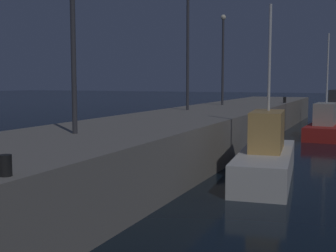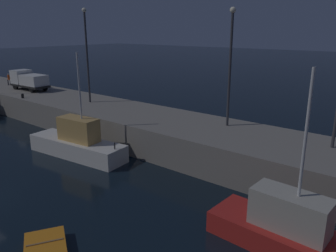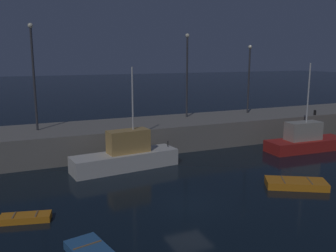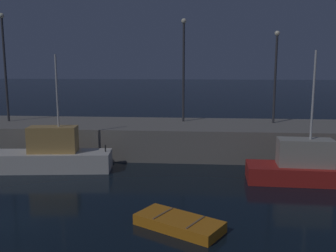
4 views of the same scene
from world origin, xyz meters
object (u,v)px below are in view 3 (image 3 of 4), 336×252
(dinghy_orange_near, at_px, (296,184))
(lamp_post_east, at_px, (187,70))
(fishing_boat_orange, at_px, (126,156))
(fishing_boat_blue, at_px, (306,141))
(lamp_post_west, at_px, (33,70))
(lamp_post_central, at_px, (249,74))
(bollard_central, at_px, (315,113))
(rowboat_blue_far, at_px, (25,218))

(dinghy_orange_near, relative_size, lamp_post_east, 0.50)
(fishing_boat_orange, bearing_deg, fishing_boat_blue, -4.19)
(lamp_post_west, xyz_separation_m, lamp_post_central, (23.22, 0.90, -0.79))
(lamp_post_east, bearing_deg, bollard_central, -18.69)
(dinghy_orange_near, bearing_deg, fishing_boat_blue, 43.17)
(fishing_boat_orange, xyz_separation_m, lamp_post_east, (9.18, 7.52, 6.55))
(fishing_boat_blue, height_order, fishing_boat_orange, fishing_boat_blue)
(rowboat_blue_far, distance_m, lamp_post_west, 15.55)
(fishing_boat_orange, height_order, lamp_post_west, lamp_post_west)
(fishing_boat_orange, height_order, rowboat_blue_far, fishing_boat_orange)
(fishing_boat_blue, height_order, rowboat_blue_far, fishing_boat_blue)
(fishing_boat_blue, xyz_separation_m, lamp_post_east, (-8.56, 8.82, 6.66))
(fishing_boat_blue, bearing_deg, dinghy_orange_near, -136.83)
(lamp_post_central, bearing_deg, lamp_post_west, -177.77)
(dinghy_orange_near, height_order, lamp_post_west, lamp_post_west)
(fishing_boat_blue, xyz_separation_m, lamp_post_west, (-24.01, 7.65, 6.89))
(fishing_boat_blue, height_order, dinghy_orange_near, fishing_boat_blue)
(lamp_post_west, xyz_separation_m, lamp_post_east, (15.45, 1.16, -0.23))
(rowboat_blue_far, relative_size, lamp_post_east, 0.33)
(fishing_boat_blue, height_order, lamp_post_east, lamp_post_east)
(fishing_boat_orange, relative_size, bollard_central, 15.83)
(fishing_boat_blue, height_order, lamp_post_central, lamp_post_central)
(fishing_boat_blue, bearing_deg, lamp_post_west, 162.32)
(fishing_boat_orange, bearing_deg, rowboat_blue_far, -138.49)
(lamp_post_west, xyz_separation_m, bollard_central, (29.17, -3.48, -5.05))
(fishing_boat_orange, bearing_deg, lamp_post_east, 39.32)
(fishing_boat_blue, distance_m, fishing_boat_orange, 17.79)
(rowboat_blue_far, distance_m, lamp_post_east, 23.71)
(lamp_post_west, distance_m, lamp_post_central, 23.25)
(fishing_boat_blue, distance_m, lamp_post_west, 26.13)
(lamp_post_west, bearing_deg, rowboat_blue_far, -97.26)
(fishing_boat_blue, distance_m, lamp_post_east, 13.98)
(lamp_post_west, relative_size, lamp_post_central, 1.20)
(dinghy_orange_near, distance_m, bollard_central, 17.88)
(rowboat_blue_far, relative_size, lamp_post_west, 0.31)
(fishing_boat_orange, bearing_deg, lamp_post_central, 23.18)
(fishing_boat_orange, xyz_separation_m, lamp_post_west, (-6.27, 6.36, 6.78))
(fishing_boat_blue, bearing_deg, bollard_central, 39.01)
(dinghy_orange_near, distance_m, lamp_post_central, 18.96)
(dinghy_orange_near, distance_m, rowboat_blue_far, 17.74)
(lamp_post_west, distance_m, bollard_central, 29.81)
(lamp_post_central, distance_m, bollard_central, 8.53)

